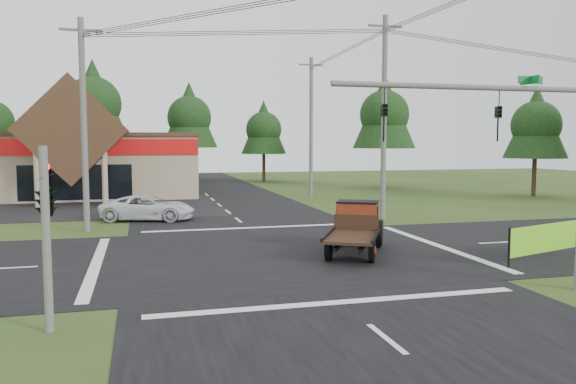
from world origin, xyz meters
name	(u,v)px	position (x,y,z in m)	size (l,w,h in m)	color
ground	(281,254)	(0.00, 0.00, 0.00)	(120.00, 120.00, 0.00)	#294318
road_ns	(281,254)	(0.00, 0.00, 0.01)	(12.00, 120.00, 0.02)	black
road_ew	(281,254)	(0.00, 0.00, 0.01)	(120.00, 12.00, 0.02)	black
parking_apron	(7,209)	(-14.00, 19.00, 0.01)	(28.00, 14.00, 0.02)	black
cvs_building	(12,162)	(-15.70, 29.57, 2.78)	(30.40, 18.20, 9.19)	tan
traffic_signal_mast	(537,144)	(5.82, -7.50, 4.43)	(8.12, 0.24, 7.00)	#595651
traffic_signal_corner	(45,183)	(-7.50, -7.32, 3.52)	(0.53, 2.48, 4.40)	#595651
utility_pole_nw	(84,123)	(-8.00, 8.00, 5.39)	(2.00, 0.30, 10.50)	#595651
utility_pole_ne	(384,117)	(8.00, 8.00, 5.89)	(2.00, 0.30, 11.50)	#595651
utility_pole_n	(311,126)	(8.00, 22.00, 5.74)	(2.00, 0.30, 11.20)	#595651
tree_row_c	(93,101)	(-10.00, 41.00, 8.72)	(7.28, 7.28, 13.13)	#332316
tree_row_d	(189,116)	(0.00, 42.00, 7.38)	(6.16, 6.16, 11.11)	#332316
tree_row_e	(264,128)	(8.00, 40.00, 6.03)	(5.04, 5.04, 9.09)	#332316
tree_side_ne	(384,112)	(18.00, 30.00, 7.38)	(6.16, 6.16, 11.11)	#332316
tree_side_e_near	(536,123)	(26.00, 18.00, 6.03)	(5.04, 5.04, 9.09)	#332316
antique_flatbed_truck	(355,228)	(2.88, -0.70, 1.04)	(1.90, 4.98, 2.08)	#621D0E
roadside_banner	(545,242)	(9.22, -3.85, 0.74)	(4.33, 0.13, 1.48)	#70D41C
white_pickup	(148,208)	(-4.98, 11.42, 0.73)	(2.42, 5.25, 1.46)	silver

